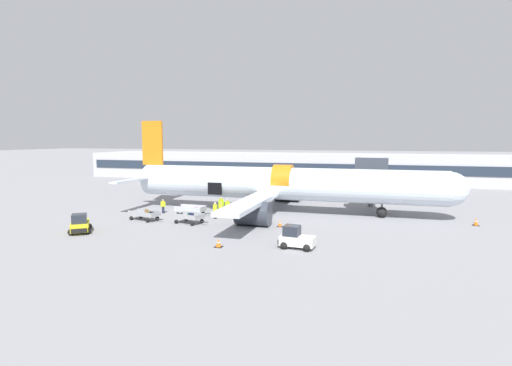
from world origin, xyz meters
TOP-DOWN VIEW (x-y plane):
  - ground_plane at (0.00, 0.00)m, footprint 500.00×500.00m
  - terminal_strip at (0.00, 40.68)m, footprint 98.83×14.13m
  - jet_bridge_stub at (10.27, 8.86)m, footprint 3.54×9.72m
  - airplane at (0.30, 3.12)m, footprint 38.47×29.58m
  - baggage_tug_lead at (5.03, -11.31)m, footprint 2.83×1.98m
  - baggage_tug_mid at (-14.41, -11.83)m, footprint 2.85×3.17m
  - baggage_cart_loading at (-8.49, -1.55)m, footprint 4.08×2.05m
  - baggage_cart_queued at (-6.75, -5.45)m, footprint 3.84×2.36m
  - baggage_cart_empty at (-11.85, -5.34)m, footprint 4.32×2.30m
  - ground_crew_loader_a at (-12.05, -1.36)m, footprint 0.55×0.44m
  - ground_crew_loader_b at (-5.02, -1.53)m, footprint 0.51×0.51m
  - ground_crew_driver at (-5.28, -2.47)m, footprint 0.53×0.59m
  - ground_crew_supervisor at (-5.84, 0.64)m, footprint 0.65×0.48m
  - ground_crew_helper at (-4.71, -0.35)m, footprint 0.62×0.44m
  - safety_cone_nose at (20.18, 1.56)m, footprint 0.59×0.59m
  - safety_cone_engine_left at (-0.78, -12.72)m, footprint 0.62×0.62m
  - safety_cone_wingtip at (2.13, -4.31)m, footprint 0.52×0.52m

SIDE VIEW (x-z plane):
  - ground_plane at x=0.00m, z-range 0.00..0.00m
  - safety_cone_wingtip at x=2.13m, z-range -0.02..0.62m
  - safety_cone_engine_left at x=-0.78m, z-range -0.02..0.65m
  - safety_cone_nose at x=20.18m, z-range -0.02..0.75m
  - baggage_cart_empty at x=-11.85m, z-range -0.06..1.08m
  - baggage_cart_queued at x=-6.75m, z-range -0.03..1.08m
  - baggage_cart_loading at x=-8.49m, z-range 0.01..1.06m
  - baggage_tug_lead at x=5.03m, z-range -0.14..1.60m
  - baggage_tug_mid at x=-14.41m, z-range -0.13..1.61m
  - ground_crew_loader_a at x=-12.05m, z-range 0.04..1.62m
  - ground_crew_loader_b at x=-5.02m, z-range 0.04..1.65m
  - ground_crew_driver at x=-5.28m, z-range 0.04..1.78m
  - ground_crew_helper at x=-4.71m, z-range 0.05..1.81m
  - ground_crew_supervisor at x=-5.84m, z-range 0.05..1.90m
  - terminal_strip at x=0.00m, z-range 0.00..5.26m
  - airplane at x=0.30m, z-range -2.11..8.42m
  - jet_bridge_stub at x=10.27m, z-range 1.43..7.65m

